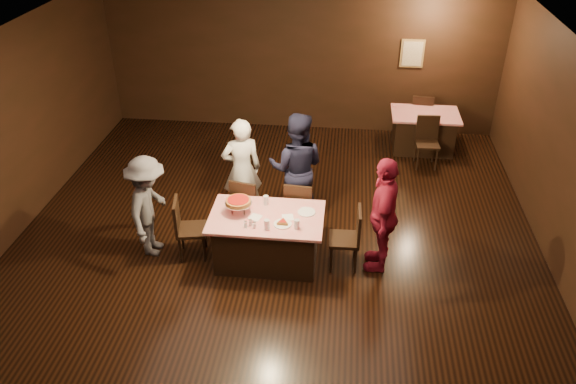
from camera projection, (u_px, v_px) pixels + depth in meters
The scene contains 22 objects.
room at pixel (266, 139), 6.83m from camera, with size 10.00×10.04×3.02m.
main_table at pixel (267, 238), 8.04m from camera, with size 1.60×1.00×0.77m, color #BA0C0F.
back_table at pixel (423, 131), 11.07m from camera, with size 1.30×0.90×0.77m, color red.
chair_far_left at pixel (248, 203), 8.66m from camera, with size 0.42×0.42×0.95m, color black.
chair_far_right at pixel (300, 206), 8.59m from camera, with size 0.42×0.42×0.95m, color black.
chair_end_left at pixel (191, 228), 8.09m from camera, with size 0.42×0.42×0.95m, color black.
chair_end_right at pixel (344, 238), 7.89m from camera, with size 0.42×0.42×0.95m, color black.
chair_back_near at pixel (427, 143), 10.43m from camera, with size 0.42×0.42×0.95m, color black.
chair_back_far at pixel (421, 115), 11.53m from camera, with size 0.42×0.42×0.95m, color black.
diner_white_jacket at pixel (242, 169), 8.79m from camera, with size 0.63×0.41×1.71m, color silver.
diner_navy_hoodie at pixel (296, 168), 8.71m from camera, with size 0.89×0.69×1.83m, color black.
diner_grey_knit at pixel (149, 207), 8.02m from camera, with size 1.01×0.58×1.57m, color #545358.
diner_red_shirt at pixel (383, 214), 7.69m from camera, with size 1.02×0.42×1.74m, color maroon.
pizza_stand at pixel (238, 202), 7.82m from camera, with size 0.38×0.38×0.22m.
plate_with_slice at pixel (283, 223), 7.65m from camera, with size 0.25×0.25×0.06m.
plate_empty at pixel (307, 212), 7.91m from camera, with size 0.25×0.25×0.01m, color white.
glass_front_left at pixel (267, 224), 7.54m from camera, with size 0.08×0.08×0.14m, color silver.
glass_front_right at pixel (297, 224), 7.55m from camera, with size 0.08×0.08×0.14m, color silver.
glass_back at pixel (266, 200), 8.06m from camera, with size 0.08×0.08×0.14m, color silver.
condiments at pixel (250, 224), 7.59m from camera, with size 0.17×0.10×0.09m.
napkin_center at pixel (288, 217), 7.81m from camera, with size 0.16×0.16×0.01m, color white.
napkin_left at pixel (255, 217), 7.81m from camera, with size 0.16×0.16×0.01m, color white.
Camera 1 is at (0.95, -6.08, 5.16)m, focal length 35.00 mm.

